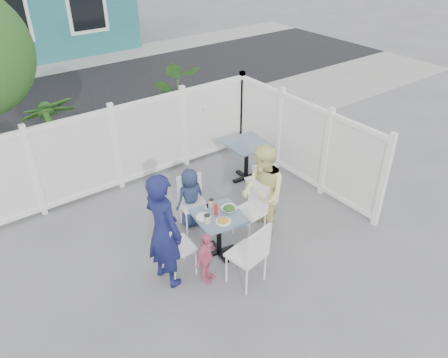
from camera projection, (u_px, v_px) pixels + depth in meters
ground at (184, 257)px, 6.63m from camera, size 80.00×80.00×0.00m
near_sidewalk at (89, 159)px, 9.22m from camera, size 24.00×2.60×0.01m
street at (36, 105)px, 11.75m from camera, size 24.00×5.00×0.01m
far_sidewalk at (7, 75)px, 13.86m from camera, size 24.00×1.60×0.01m
fence_back at (116, 150)px, 7.91m from camera, size 5.86×0.08×1.60m
fence_right at (301, 143)px, 8.15m from camera, size 0.08×3.66×1.60m
potted_shrub_a at (58, 142)px, 7.91m from camera, size 1.02×1.02×1.79m
potted_shrub_b at (179, 114)px, 9.15m from camera, size 1.78×1.89×1.69m
main_table at (219, 224)px, 6.42m from camera, size 0.78×0.78×0.72m
spare_table at (247, 151)px, 8.24m from camera, size 0.78×0.78×0.78m
chair_left at (173, 244)px, 6.06m from camera, size 0.43×0.45×0.93m
chair_right at (253, 205)px, 6.84m from camera, size 0.45×0.46×0.94m
chair_back at (192, 198)px, 7.06m from camera, size 0.50×0.49×0.90m
chair_near at (251, 252)px, 5.85m from camera, size 0.53×0.51×1.01m
chair_spare at (261, 180)px, 7.54m from camera, size 0.50×0.49×0.88m
man at (164, 231)px, 5.79m from camera, size 0.51×0.69×1.73m
woman at (263, 192)px, 6.73m from camera, size 0.82×0.92×1.56m
boy at (191, 198)px, 7.08m from camera, size 0.51×0.34×1.03m
toddler at (206, 258)px, 6.01m from camera, size 0.51×0.38×0.81m
plate_main at (223, 221)px, 6.20m from camera, size 0.22×0.22×0.01m
plate_side at (204, 217)px, 6.28m from camera, size 0.22×0.22×0.02m
salad_bowl at (229, 209)px, 6.41m from camera, size 0.23×0.23×0.06m
coffee_cup_a at (207, 219)px, 6.14m from camera, size 0.08×0.08×0.13m
coffee_cup_b at (211, 203)px, 6.49m from camera, size 0.07×0.07×0.11m
ketchup_bottle at (216, 210)px, 6.30m from camera, size 0.05×0.05×0.18m
salt_shaker at (206, 208)px, 6.43m from camera, size 0.03×0.03×0.07m
pepper_shaker at (207, 206)px, 6.48m from camera, size 0.03×0.03×0.07m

